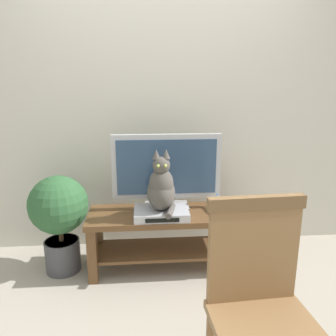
# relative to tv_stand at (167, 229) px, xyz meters

# --- Properties ---
(ground_plane) EXTENTS (12.00, 12.00, 0.00)m
(ground_plane) POSITION_rel_tv_stand_xyz_m (-0.01, -0.61, -0.34)
(ground_plane) COLOR #ADA393
(back_wall) EXTENTS (7.00, 0.12, 2.80)m
(back_wall) POSITION_rel_tv_stand_xyz_m (-0.01, 0.51, 1.06)
(back_wall) COLOR beige
(back_wall) RESTS_ON ground
(tv_stand) EXTENTS (1.26, 0.46, 0.47)m
(tv_stand) POSITION_rel_tv_stand_xyz_m (0.00, 0.00, 0.00)
(tv_stand) COLOR brown
(tv_stand) RESTS_ON ground
(tv) EXTENTS (0.87, 0.20, 0.61)m
(tv) POSITION_rel_tv_stand_xyz_m (0.00, 0.09, 0.47)
(tv) COLOR #B7B7BC
(tv) RESTS_ON tv_stand
(media_box) EXTENTS (0.41, 0.30, 0.06)m
(media_box) POSITION_rel_tv_stand_xyz_m (-0.06, -0.08, 0.17)
(media_box) COLOR #BCBCC1
(media_box) RESTS_ON tv_stand
(cat) EXTENTS (0.22, 0.36, 0.48)m
(cat) POSITION_rel_tv_stand_xyz_m (-0.05, -0.09, 0.38)
(cat) COLOR #514C47
(cat) RESTS_ON media_box
(wooden_chair) EXTENTS (0.47, 0.47, 0.98)m
(wooden_chair) POSITION_rel_tv_stand_xyz_m (0.31, -1.20, 0.22)
(wooden_chair) COLOR olive
(wooden_chair) RESTS_ON ground
(book_stack) EXTENTS (0.23, 0.20, 0.07)m
(book_stack) POSITION_rel_tv_stand_xyz_m (0.47, -0.00, 0.17)
(book_stack) COLOR #2D2D33
(book_stack) RESTS_ON tv_stand
(potted_plant) EXTENTS (0.46, 0.46, 0.79)m
(potted_plant) POSITION_rel_tv_stand_xyz_m (-0.84, 0.01, 0.15)
(potted_plant) COLOR #47474C
(potted_plant) RESTS_ON ground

